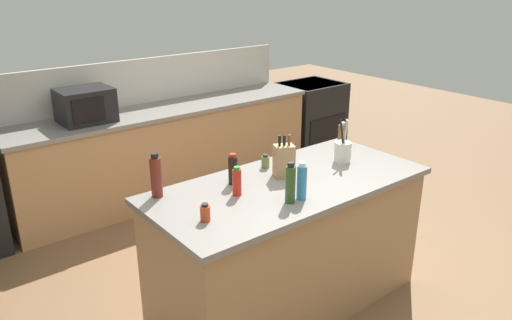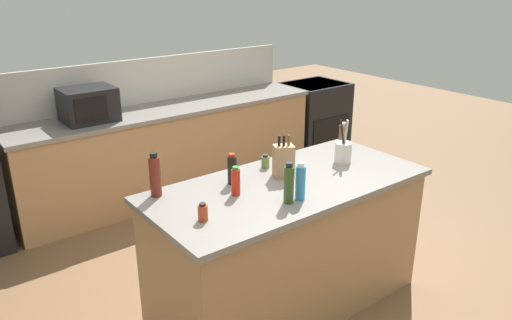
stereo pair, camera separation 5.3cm
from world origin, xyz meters
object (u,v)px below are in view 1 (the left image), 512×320
microwave (85,105)px  knife_block (284,160)px  utensil_crock (343,151)px  hot_sauce_bottle (237,182)px  range_oven (310,118)px  vinegar_bottle (156,176)px  dish_soap_bottle (302,182)px  soy_sauce_bottle (233,170)px  spice_jar_paprika (205,213)px  spice_jar_oregano (265,162)px  pepper_grinder (342,137)px  olive_oil_bottle (290,184)px

microwave → knife_block: (0.55, -2.10, -0.04)m
utensil_crock → hot_sauce_bottle: utensil_crock is taller
range_oven → vinegar_bottle: vinegar_bottle is taller
utensil_crock → dish_soap_bottle: 0.72m
dish_soap_bottle → soy_sauce_bottle: bearing=113.1°
spice_jar_paprika → soy_sauce_bottle: bearing=37.4°
microwave → spice_jar_oregano: bearing=-73.6°
microwave → hot_sauce_bottle: (0.13, -2.15, -0.07)m
hot_sauce_bottle → spice_jar_oregano: bearing=30.0°
range_oven → vinegar_bottle: size_ratio=3.28×
spice_jar_oregano → pepper_grinder: (0.70, -0.07, 0.06)m
microwave → olive_oil_bottle: 2.45m
pepper_grinder → soy_sauce_bottle: bearing=-178.7°
spice_jar_paprika → spice_jar_oregano: size_ratio=1.09×
utensil_crock → spice_jar_paprika: size_ratio=3.05×
knife_block → hot_sauce_bottle: (-0.42, -0.05, -0.03)m
dish_soap_bottle → olive_oil_bottle: 0.09m
microwave → vinegar_bottle: 1.88m
spice_jar_oregano → range_oven: bearing=39.6°
knife_block → spice_jar_oregano: (0.01, 0.20, -0.07)m
microwave → vinegar_bottle: bearing=-98.1°
dish_soap_bottle → pepper_grinder: size_ratio=1.08×
range_oven → microwave: (-2.86, 0.00, 0.63)m
hot_sauce_bottle → dish_soap_bottle: 0.40m
hot_sauce_bottle → dish_soap_bottle: bearing=-46.6°
utensil_crock → range_oven: bearing=50.3°
range_oven → dish_soap_bottle: dish_soap_bottle is taller
microwave → utensil_crock: 2.41m
olive_oil_bottle → spice_jar_oregano: bearing=65.2°
soy_sauce_bottle → vinegar_bottle: bearing=164.7°
dish_soap_bottle → spice_jar_oregano: 0.56m
utensil_crock → pepper_grinder: (0.20, 0.19, 0.02)m
utensil_crock → vinegar_bottle: (-1.33, 0.30, 0.05)m
utensil_crock → pepper_grinder: bearing=44.4°
utensil_crock → olive_oil_bottle: (-0.75, -0.27, 0.04)m
range_oven → spice_jar_paprika: bearing=-143.0°
utensil_crock → spice_jar_oregano: size_ratio=3.32×
utensil_crock → soy_sauce_bottle: size_ratio=1.55×
range_oven → olive_oil_bottle: (-2.55, -2.43, 0.59)m
spice_jar_paprika → dish_soap_bottle: size_ratio=0.44×
knife_block → vinegar_bottle: knife_block is taller
dish_soap_bottle → vinegar_bottle: size_ratio=0.84×
dish_soap_bottle → spice_jar_oregano: bearing=73.6°
spice_jar_oregano → hot_sauce_bottle: bearing=-150.0°
olive_oil_bottle → spice_jar_oregano: (0.24, 0.53, -0.08)m
hot_sauce_bottle → spice_jar_paprika: size_ratio=1.78×
range_oven → vinegar_bottle: (-3.13, -1.86, 0.60)m
knife_block → olive_oil_bottle: bearing=-101.6°
hot_sauce_bottle → microwave: bearing=93.4°
range_oven → spice_jar_oregano: 3.03m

